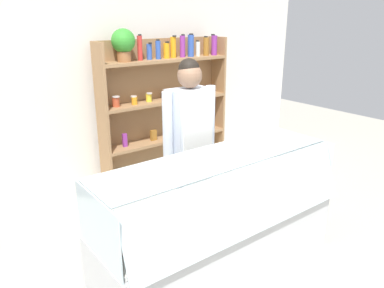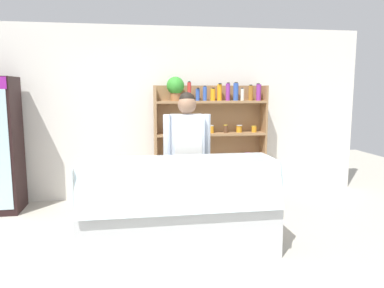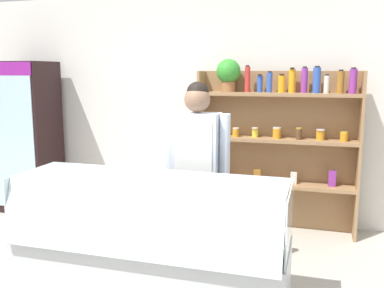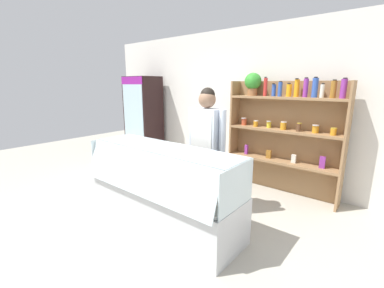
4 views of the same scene
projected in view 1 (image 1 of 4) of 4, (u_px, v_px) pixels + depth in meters
name	position (u px, v px, depth m)	size (l,w,h in m)	color
ground_plane	(213.00, 277.00, 3.09)	(12.00, 12.00, 0.00)	#B7B2A3
back_wall	(90.00, 79.00, 4.35)	(6.80, 0.10, 2.70)	white
shelving_unit	(161.00, 96.00, 4.68)	(1.75, 0.29, 1.92)	#9E754C
deli_display_case	(218.00, 238.00, 3.08)	(2.06, 0.73, 1.01)	silver
shop_clerk	(190.00, 135.00, 3.45)	(0.58, 0.25, 1.70)	#2D2D38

